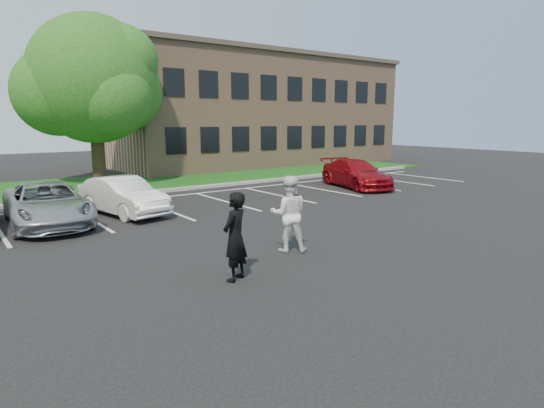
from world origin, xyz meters
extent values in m
plane|color=black|center=(0.00, 0.00, 0.00)|extent=(90.00, 90.00, 0.00)
cube|color=gray|center=(0.00, 12.00, 0.07)|extent=(40.00, 0.30, 0.15)
cube|color=#123E12|center=(0.00, 16.00, 0.04)|extent=(44.00, 8.00, 0.08)
cube|color=silver|center=(-2.80, 8.00, 0.01)|extent=(0.12, 5.20, 0.01)
cube|color=silver|center=(0.00, 8.00, 0.01)|extent=(0.12, 5.20, 0.01)
cube|color=silver|center=(2.80, 8.00, 0.01)|extent=(0.12, 5.20, 0.01)
cube|color=silver|center=(5.60, 8.00, 0.01)|extent=(0.12, 5.20, 0.01)
cube|color=silver|center=(8.40, 8.00, 0.01)|extent=(0.12, 5.20, 0.01)
cube|color=silver|center=(11.20, 8.00, 0.01)|extent=(0.12, 5.20, 0.01)
cube|color=silver|center=(14.00, 8.00, 0.01)|extent=(0.12, 5.20, 0.01)
cube|color=silver|center=(16.80, 8.00, 0.01)|extent=(0.12, 5.20, 0.01)
cube|color=silver|center=(1.40, 10.70, 0.01)|extent=(34.00, 0.12, 0.01)
cube|color=#9F7A5E|center=(14.00, 22.00, 4.00)|extent=(22.00, 10.00, 8.00)
cube|color=#473D32|center=(14.00, 22.00, 8.15)|extent=(22.40, 10.40, 0.30)
cube|color=black|center=(4.80, 16.97, 2.20)|extent=(1.30, 0.06, 1.60)
cube|color=black|center=(4.80, 16.97, 5.60)|extent=(1.30, 0.06, 1.60)
cube|color=black|center=(7.10, 16.97, 2.20)|extent=(1.30, 0.06, 1.60)
cube|color=black|center=(7.10, 16.97, 5.60)|extent=(1.30, 0.06, 1.60)
cube|color=black|center=(9.40, 16.97, 2.20)|extent=(1.30, 0.06, 1.60)
cube|color=black|center=(9.40, 16.97, 5.60)|extent=(1.30, 0.06, 1.60)
cube|color=black|center=(11.70, 16.97, 2.20)|extent=(1.30, 0.06, 1.60)
cube|color=black|center=(11.70, 16.97, 5.60)|extent=(1.30, 0.06, 1.60)
cube|color=black|center=(14.00, 16.97, 2.20)|extent=(1.30, 0.06, 1.60)
cube|color=black|center=(14.00, 16.97, 5.60)|extent=(1.30, 0.06, 1.60)
cube|color=black|center=(16.30, 16.97, 2.20)|extent=(1.30, 0.06, 1.60)
cube|color=black|center=(16.30, 16.97, 5.60)|extent=(1.30, 0.06, 1.60)
cube|color=black|center=(18.60, 16.97, 2.20)|extent=(1.30, 0.06, 1.60)
cube|color=black|center=(18.60, 16.97, 5.60)|extent=(1.30, 0.06, 1.60)
cube|color=black|center=(20.90, 16.97, 2.20)|extent=(1.30, 0.06, 1.60)
cube|color=black|center=(20.90, 16.97, 5.60)|extent=(1.30, 0.06, 1.60)
cube|color=black|center=(23.20, 16.97, 2.20)|extent=(1.30, 0.06, 1.60)
cube|color=black|center=(23.20, 16.97, 5.60)|extent=(1.30, 0.06, 1.60)
cylinder|color=black|center=(0.14, 16.71, 1.60)|extent=(0.70, 0.70, 3.20)
sphere|color=#13521A|center=(0.14, 16.71, 5.50)|extent=(6.60, 6.60, 6.60)
sphere|color=#13521A|center=(1.74, 17.41, 5.00)|extent=(4.60, 4.60, 4.60)
sphere|color=#13521A|center=(-1.56, 17.11, 4.80)|extent=(4.40, 4.40, 4.40)
sphere|color=#13521A|center=(0.54, 15.21, 4.60)|extent=(4.00, 4.00, 4.00)
sphere|color=#13521A|center=(-0.46, 18.31, 5.80)|extent=(4.20, 4.20, 4.20)
sphere|color=#13521A|center=(1.34, 15.81, 6.40)|extent=(3.80, 3.80, 3.80)
imported|color=black|center=(-2.03, -0.39, 0.97)|extent=(0.84, 0.74, 1.94)
imported|color=white|center=(0.28, 0.65, 1.01)|extent=(1.24, 1.18, 2.01)
imported|color=#A9ABB1|center=(-4.17, 7.75, 0.70)|extent=(2.63, 5.19, 1.41)
imported|color=silver|center=(-1.59, 7.98, 0.69)|extent=(2.26, 4.39, 1.38)
imported|color=maroon|center=(10.37, 7.62, 0.70)|extent=(3.17, 5.18, 1.40)
camera|label=1|loc=(-7.04, -8.39, 3.43)|focal=30.00mm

